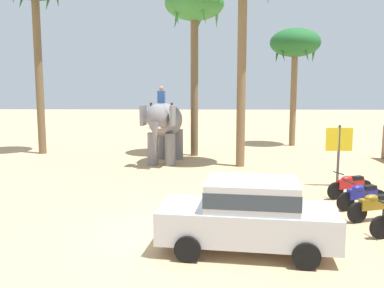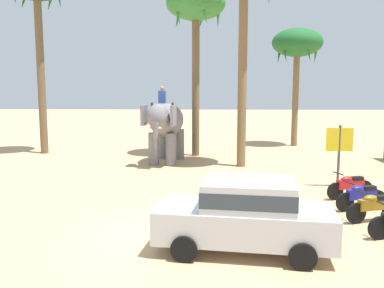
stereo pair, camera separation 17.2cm
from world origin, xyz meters
name	(u,v)px [view 2 (the right image)]	position (x,y,z in m)	size (l,w,h in m)	color
ground_plane	(175,236)	(0.00, 0.00, 0.00)	(120.00, 120.00, 0.00)	tan
car_sedan_foreground	(246,213)	(1.73, -0.95, 0.93)	(4.29, 2.28, 1.70)	#B7BABF
elephant_with_mahout	(166,124)	(-1.23, 10.47, 1.99)	(2.11, 3.99, 3.88)	slate
motorcycle_fourth_in_row	(374,206)	(5.62, 1.31, 0.46)	(1.75, 0.73, 0.94)	black
motorcycle_far_in_row	(361,196)	(5.67, 2.46, 0.46)	(1.74, 0.77, 0.94)	black
motorcycle_end_of_row	(350,185)	(5.79, 3.82, 0.46)	(1.73, 0.78, 0.94)	black
palm_tree_behind_elephant	(297,46)	(6.60, 16.87, 6.44)	(3.20, 3.20, 7.54)	brown
palm_tree_left_of_road	(196,9)	(0.24, 12.76, 7.97)	(3.20, 3.20, 9.19)	brown
signboard_yellow	(339,144)	(5.90, 5.52, 1.69)	(1.00, 0.10, 2.40)	#4C4C51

